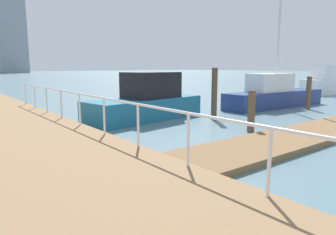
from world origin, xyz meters
TOP-DOWN VIEW (x-y plane):
  - ground_plane at (0.00, 20.00)m, footprint 300.00×300.00m
  - floating_dock at (4.25, 10.35)m, footprint 15.50×2.00m
  - boardwalk_railing at (-3.15, 9.62)m, footprint 0.06×25.50m
  - dock_piling_0 at (9.42, 13.87)m, footprint 0.27×0.27m
  - dock_piling_2 at (2.94, 14.76)m, footprint 0.26×0.26m
  - dock_piling_3 at (1.95, 11.99)m, footprint 0.26×0.26m
  - moored_boat_1 at (8.72, 15.55)m, footprint 7.45×1.75m
  - moored_boat_4 at (19.41, 17.76)m, footprint 4.44×2.43m
  - moored_boat_5 at (0.64, 16.71)m, footprint 5.80×2.81m
  - skyline_tower_4 at (18.75, 133.10)m, footprint 9.07×9.52m

SIDE VIEW (x-z plane):
  - ground_plane at x=0.00m, z-range 0.00..0.00m
  - floating_dock at x=4.25m, z-range 0.00..0.18m
  - moored_boat_1 at x=8.72m, z-range -3.10..4.57m
  - dock_piling_3 at x=1.95m, z-range 0.00..1.51m
  - moored_boat_5 at x=0.64m, z-range -0.26..1.82m
  - moored_boat_4 at x=19.41m, z-range -0.35..2.11m
  - dock_piling_0 at x=9.42m, z-range 0.00..1.80m
  - dock_piling_2 at x=2.94m, z-range 0.00..2.28m
  - boardwalk_railing at x=-3.15m, z-range 0.71..1.79m
  - skyline_tower_4 at x=18.75m, z-range 0.00..34.33m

